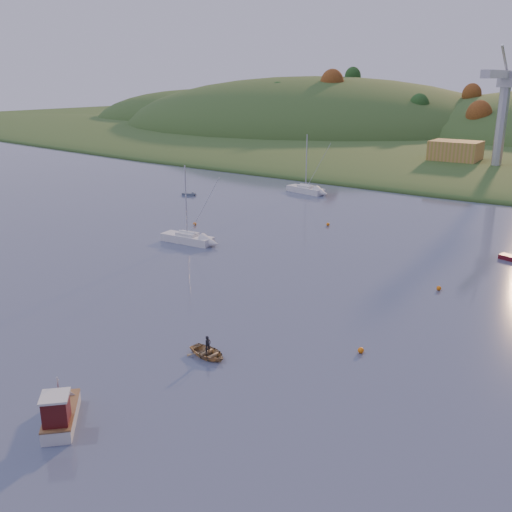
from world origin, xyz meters
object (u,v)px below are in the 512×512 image
Objects in this scene: sailboat_near at (187,238)px; sailboat_far at (306,189)px; fishing_boat at (62,408)px; grey_dinghy at (192,194)px; canoe at (208,353)px.

sailboat_near is 0.94× the size of sailboat_far.
fishing_boat is 0.49× the size of sailboat_far.
sailboat_near is 32.33m from grey_dinghy.
sailboat_near is at bearing -71.57° from sailboat_far.
sailboat_near is at bearing 53.00° from canoe.
fishing_boat is 1.55× the size of canoe.
canoe is at bearing -63.63° from grey_dinghy.
sailboat_far is 3.61× the size of grey_dinghy.
sailboat_far reaches higher than grey_dinghy.
sailboat_near is 2.97× the size of canoe.
canoe is 1.14× the size of grey_dinghy.
canoe is at bearing -55.25° from fishing_boat.
sailboat_far is at bearing -26.21° from fishing_boat.
sailboat_far is (-25.83, 75.33, -0.10)m from fishing_boat.
fishing_boat reaches higher than grey_dinghy.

